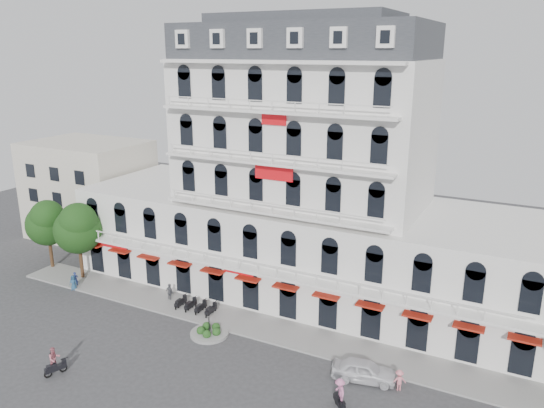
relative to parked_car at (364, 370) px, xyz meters
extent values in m
plane|color=#38383A|center=(-10.35, -5.79, -0.78)|extent=(120.00, 120.00, 0.00)
cube|color=gray|center=(-10.35, 3.21, -0.70)|extent=(53.00, 4.00, 0.16)
cube|color=silver|center=(-10.35, 12.21, 3.72)|extent=(45.00, 14.00, 9.00)
cube|color=silver|center=(-10.35, 12.21, 14.72)|extent=(22.00, 12.00, 13.00)
cube|color=#2D3035|center=(-10.35, 12.21, 22.72)|extent=(21.56, 11.76, 3.00)
cube|color=#2D3035|center=(-10.35, 12.21, 24.62)|extent=(15.84, 8.64, 0.80)
cube|color=#A52314|center=(-10.35, 4.71, 2.72)|extent=(40.50, 1.00, 0.15)
cube|color=#B30B11|center=(-10.35, 6.09, 12.22)|extent=(3.50, 0.10, 1.40)
cube|color=beige|center=(-40.35, 14.21, 5.22)|extent=(14.00, 10.00, 12.00)
cylinder|color=gray|center=(-13.35, 0.21, -0.66)|extent=(3.20, 3.20, 0.24)
cylinder|color=black|center=(-13.35, 0.21, 0.12)|extent=(0.08, 0.08, 1.40)
sphere|color=#174517|center=(-12.65, 0.21, -0.33)|extent=(0.70, 0.70, 0.70)
sphere|color=#174517|center=(-13.13, 0.87, -0.33)|extent=(0.70, 0.70, 0.70)
sphere|color=#174517|center=(-13.91, 0.63, -0.33)|extent=(0.70, 0.70, 0.70)
sphere|color=#174517|center=(-13.92, -0.19, -0.33)|extent=(0.70, 0.70, 0.70)
sphere|color=#174517|center=(-13.15, -0.46, -0.33)|extent=(0.70, 0.70, 0.70)
cylinder|color=#382314|center=(-36.35, 4.21, 0.98)|extent=(0.36, 0.36, 3.52)
sphere|color=#193812|center=(-36.35, 4.21, 4.18)|extent=(4.48, 4.48, 4.48)
sphere|color=#193812|center=(-35.85, 3.91, 5.22)|extent=(3.52, 3.52, 3.52)
sphere|color=#193812|center=(-36.75, 4.51, 4.82)|extent=(3.20, 3.20, 3.20)
cylinder|color=#382314|center=(-31.35, 3.71, 1.09)|extent=(0.36, 0.36, 3.74)
sphere|color=#193812|center=(-31.35, 3.71, 4.49)|extent=(4.76, 4.76, 4.76)
sphere|color=#193812|center=(-30.85, 3.41, 5.59)|extent=(3.74, 3.74, 3.74)
sphere|color=#193812|center=(-31.75, 4.01, 5.17)|extent=(3.40, 3.40, 3.40)
imported|color=silver|center=(0.00, 0.00, 0.00)|extent=(4.90, 2.80, 1.57)
cube|color=black|center=(-20.16, -9.62, -0.23)|extent=(0.88, 1.52, 0.35)
torus|color=black|center=(-19.96, -9.10, -0.50)|extent=(0.34, 0.60, 0.60)
torus|color=black|center=(-20.37, -10.13, -0.50)|extent=(0.34, 0.60, 0.60)
imported|color=#BA626F|center=(-20.16, -9.62, 0.55)|extent=(0.94, 1.05, 1.77)
cube|color=black|center=(-0.44, -3.85, -0.23)|extent=(1.22, 1.38, 0.35)
torus|color=black|center=(-0.79, -3.42, -0.50)|extent=(0.47, 0.54, 0.60)
imported|color=pink|center=(-0.44, -3.85, 0.58)|extent=(1.27, 1.34, 1.83)
imported|color=navy|center=(-30.06, 1.29, -0.02)|extent=(0.87, 0.73, 1.52)
imported|color=#4F5156|center=(-20.09, 3.71, 0.09)|extent=(1.09, 0.63, 1.74)
imported|color=#E27885|center=(2.53, -0.01, -0.01)|extent=(1.16, 1.00, 1.56)
imported|color=navy|center=(-30.35, 1.85, 0.01)|extent=(0.66, 0.69, 1.58)
camera|label=1|loc=(9.21, -32.30, 22.00)|focal=35.00mm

